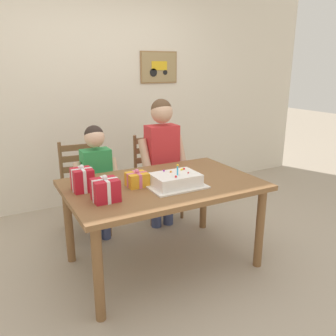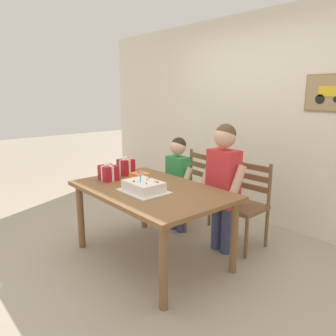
# 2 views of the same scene
# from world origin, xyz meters

# --- Properties ---
(ground_plane) EXTENTS (20.00, 20.00, 0.00)m
(ground_plane) POSITION_xyz_m (0.00, 0.00, 0.00)
(ground_plane) COLOR tan
(back_wall) EXTENTS (6.40, 0.11, 2.60)m
(back_wall) POSITION_xyz_m (0.00, 1.76, 1.30)
(back_wall) COLOR silver
(back_wall) RESTS_ON ground
(dining_table) EXTENTS (1.54, 0.99, 0.74)m
(dining_table) POSITION_xyz_m (0.00, 0.00, 0.65)
(dining_table) COLOR brown
(dining_table) RESTS_ON ground
(birthday_cake) EXTENTS (0.44, 0.34, 0.19)m
(birthday_cake) POSITION_xyz_m (0.05, -0.12, 0.79)
(birthday_cake) COLOR white
(birthday_cake) RESTS_ON dining_table
(gift_box_red_large) EXTENTS (0.15, 0.16, 0.21)m
(gift_box_red_large) POSITION_xyz_m (-0.62, 0.12, 0.82)
(gift_box_red_large) COLOR red
(gift_box_red_large) RESTS_ON dining_table
(gift_box_beside_cake) EXTENTS (0.18, 0.16, 0.19)m
(gift_box_beside_cake) POSITION_xyz_m (-0.53, -0.15, 0.82)
(gift_box_beside_cake) COLOR red
(gift_box_beside_cake) RESTS_ON dining_table
(gift_box_corner_small) EXTENTS (0.17, 0.15, 0.14)m
(gift_box_corner_small) POSITION_xyz_m (-0.21, 0.03, 0.79)
(gift_box_corner_small) COLOR gold
(gift_box_corner_small) RESTS_ON dining_table
(chair_left) EXTENTS (0.46, 0.46, 0.92)m
(chair_left) POSITION_xyz_m (-0.41, 0.94, 0.47)
(chair_left) COLOR brown
(chair_left) RESTS_ON ground
(chair_right) EXTENTS (0.44, 0.44, 0.92)m
(chair_right) POSITION_xyz_m (0.41, 0.94, 0.47)
(chair_right) COLOR brown
(chair_right) RESTS_ON ground
(child_older) EXTENTS (0.49, 0.28, 1.34)m
(child_older) POSITION_xyz_m (0.34, 0.66, 0.82)
(child_older) COLOR #38426B
(child_older) RESTS_ON ground
(child_younger) EXTENTS (0.41, 0.23, 1.14)m
(child_younger) POSITION_xyz_m (-0.35, 0.66, 0.69)
(child_younger) COLOR #38426B
(child_younger) RESTS_ON ground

